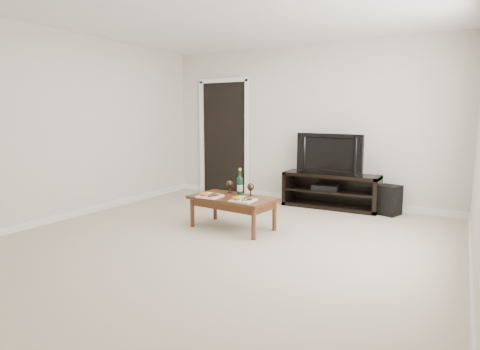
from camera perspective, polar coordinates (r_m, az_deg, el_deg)
The scene contains 14 objects.
floor at distance 4.58m, azimuth -3.46°, elevation -10.04°, with size 5.50×5.50×0.00m, color #BEAF99.
back_wall at distance 6.84m, azimuth 9.14°, elevation 7.07°, with size 5.00×0.04×2.60m, color silver.
ceiling at distance 4.50m, azimuth -3.78°, elevation 23.51°, with size 5.00×5.50×0.04m, color white.
doorway at distance 7.49m, azimuth -2.25°, elevation 5.17°, with size 0.90×0.02×2.05m, color black.
media_console at distance 6.51m, azimuth 12.77°, elevation -2.18°, with size 1.49×0.45×0.55m, color black.
television at distance 6.43m, azimuth 12.94°, elevation 2.99°, with size 1.09×0.14×0.63m, color black.
av_receiver at distance 6.51m, azimuth 12.05°, elevation -1.70°, with size 0.40×0.30×0.08m, color black.
subwoofer at distance 6.31m, azimuth 20.40°, elevation -3.36°, with size 0.29×0.29×0.44m, color black.
coffee_table at distance 5.19m, azimuth -1.05°, elevation -5.38°, with size 1.09×0.59×0.42m, color #573018.
plate_left at distance 5.14m, azimuth -4.30°, elevation -2.76°, with size 0.27×0.27×0.07m, color white.
plate_right at distance 4.88m, azimuth 0.45°, elevation -3.32°, with size 0.27×0.27×0.07m, color white.
wine_bottle at distance 5.26m, azimuth -0.01°, elevation -0.90°, with size 0.07×0.07×0.35m, color #0D3218.
goblet_left at distance 5.39m, azimuth -1.48°, elevation -1.67°, with size 0.09×0.09×0.17m, color #38281E, non-canonical shape.
goblet_right at distance 5.17m, azimuth 1.52°, elevation -2.10°, with size 0.09×0.09×0.17m, color #38281E, non-canonical shape.
Camera 1 is at (2.35, -3.65, 1.44)m, focal length 30.00 mm.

